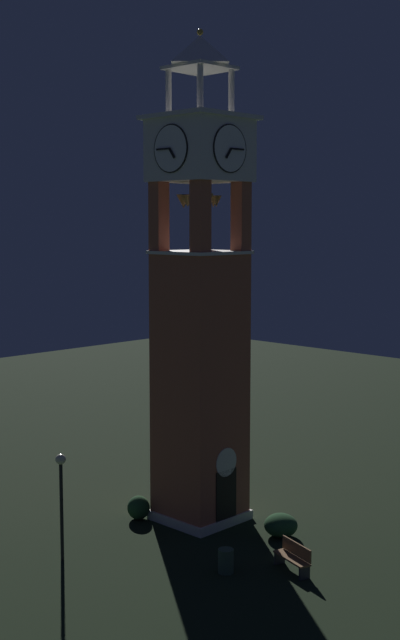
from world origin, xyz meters
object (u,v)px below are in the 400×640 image
object	(u,v)px
clock_tower	(200,322)
lamp_post	(61,486)
park_bench	(293,557)
trash_bin	(226,561)

from	to	relation	value
clock_tower	lamp_post	world-z (taller)	clock_tower
lamp_post	park_bench	bearing A→B (deg)	-52.25
lamp_post	clock_tower	bearing A→B (deg)	-4.85
clock_tower	trash_bin	xyz separation A→B (m)	(-3.05, -4.19, -7.37)
clock_tower	park_bench	distance (m)	9.36
lamp_post	trash_bin	distance (m)	6.09
park_bench	trash_bin	xyz separation A→B (m)	(-1.67, 1.52, -0.08)
trash_bin	clock_tower	bearing A→B (deg)	53.96
park_bench	trash_bin	world-z (taller)	park_bench
lamp_post	trash_bin	size ratio (longest dim) A/B	4.66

